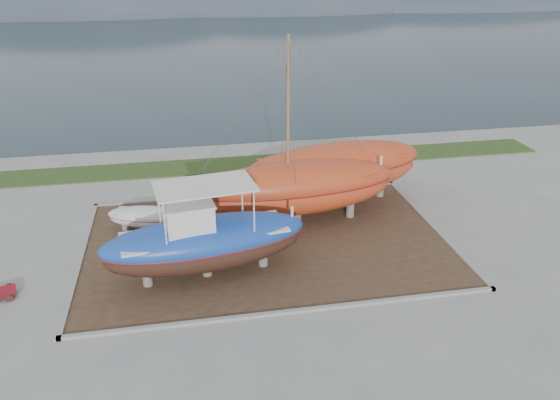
{
  "coord_description": "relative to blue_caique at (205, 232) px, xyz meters",
  "views": [
    {
      "loc": [
        -3.87,
        -20.23,
        13.6
      ],
      "look_at": [
        0.7,
        4.0,
        2.35
      ],
      "focal_mm": 35.0,
      "sensor_mm": 36.0,
      "label": 1
    }
  ],
  "objects": [
    {
      "name": "mountain_ridge",
      "position": [
        3.18,
        123.57,
        -2.29
      ],
      "size": [
        200.0,
        36.0,
        20.0
      ],
      "primitive_type": null,
      "color": "#333D49",
      "rests_on": "ground"
    },
    {
      "name": "curb_frame",
      "position": [
        3.18,
        2.57,
        -2.22
      ],
      "size": [
        18.6,
        12.6,
        0.15
      ],
      "primitive_type": null,
      "color": "gray",
      "rests_on": "ground"
    },
    {
      "name": "dirt_patch",
      "position": [
        3.18,
        2.57,
        -2.26
      ],
      "size": [
        18.0,
        12.0,
        0.06
      ],
      "primitive_type": "cube",
      "color": "#422D1E",
      "rests_on": "ground"
    },
    {
      "name": "orange_sailboat",
      "position": [
        5.17,
        4.37,
        2.78
      ],
      "size": [
        10.95,
        4.0,
        10.02
      ],
      "primitive_type": null,
      "rotation": [
        0.0,
        0.0,
        0.08
      ],
      "color": "#B53D1B",
      "rests_on": "dirt_patch"
    },
    {
      "name": "orange_bare_hull",
      "position": [
        7.8,
        6.42,
        -0.44
      ],
      "size": [
        11.33,
        5.21,
        3.58
      ],
      "primitive_type": null,
      "rotation": [
        0.0,
        0.0,
        0.18
      ],
      "color": "#B53D1B",
      "rests_on": "dirt_patch"
    },
    {
      "name": "ground",
      "position": [
        3.18,
        -1.43,
        -2.29
      ],
      "size": [
        140.0,
        140.0,
        0.0
      ],
      "primitive_type": "plane",
      "color": "gray",
      "rests_on": "ground"
    },
    {
      "name": "grass_strip",
      "position": [
        3.18,
        14.07,
        -2.25
      ],
      "size": [
        44.0,
        3.0,
        0.08
      ],
      "primitive_type": "cube",
      "color": "#284219",
      "rests_on": "ground"
    },
    {
      "name": "white_dinghy",
      "position": [
        -2.82,
        5.06,
        -1.61
      ],
      "size": [
        4.39,
        2.54,
        1.24
      ],
      "primitive_type": null,
      "rotation": [
        0.0,
        0.0,
        -0.25
      ],
      "color": "silver",
      "rests_on": "dirt_patch"
    },
    {
      "name": "blue_caique",
      "position": [
        0.0,
        0.0,
        0.0
      ],
      "size": [
        9.6,
        4.14,
        4.47
      ],
      "primitive_type": null,
      "rotation": [
        0.0,
        0.0,
        0.14
      ],
      "color": "#1B47AB",
      "rests_on": "dirt_patch"
    },
    {
      "name": "sea",
      "position": [
        3.18,
        68.57,
        -2.29
      ],
      "size": [
        260.0,
        100.0,
        0.04
      ],
      "primitive_type": null,
      "color": "#1C2F39",
      "rests_on": "ground"
    }
  ]
}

